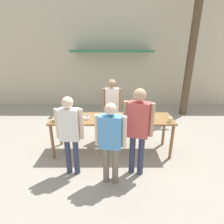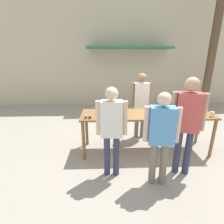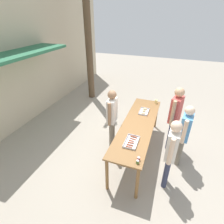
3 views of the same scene
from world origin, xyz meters
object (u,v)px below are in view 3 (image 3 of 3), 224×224
object	(u,v)px
condiment_jar_mustard	(138,162)
person_customer_holding_hotdog	(171,149)
person_server_behind_table	(112,114)
utility_pole	(88,33)
person_customer_with_cup	(175,114)
person_customer_waiting_in_line	(185,131)
food_tray_buns	(144,111)
beer_cup	(156,102)
condiment_jar_ketchup	(139,159)
food_tray_sausages	(131,142)

from	to	relation	value
condiment_jar_mustard	person_customer_holding_hotdog	xyz separation A→B (m)	(0.51, -0.57, 0.05)
person_server_behind_table	utility_pole	size ratio (longest dim) A/B	0.33
utility_pole	person_customer_with_cup	bearing A→B (deg)	-123.42
person_customer_holding_hotdog	person_customer_waiting_in_line	size ratio (longest dim) A/B	1.02
food_tray_buns	person_customer_holding_hotdog	distance (m)	1.69
beer_cup	utility_pole	bearing A→B (deg)	62.60
person_customer_waiting_in_line	condiment_jar_ketchup	bearing A→B (deg)	-26.14
food_tray_buns	utility_pole	xyz separation A→B (m)	(2.22, 2.77, 1.73)
condiment_jar_mustard	person_server_behind_table	world-z (taller)	person_server_behind_table
food_tray_sausages	utility_pole	bearing A→B (deg)	37.13
condiment_jar_ketchup	utility_pole	size ratio (longest dim) A/B	0.01
beer_cup	utility_pole	xyz separation A→B (m)	(1.56, 3.01, 1.70)
person_customer_holding_hotdog	beer_cup	bearing A→B (deg)	-161.08
beer_cup	person_customer_holding_hotdog	xyz separation A→B (m)	(-2.13, -0.58, 0.03)
condiment_jar_ketchup	person_customer_with_cup	world-z (taller)	person_customer_with_cup
beer_cup	person_server_behind_table	bearing A→B (deg)	143.39
person_server_behind_table	utility_pole	bearing A→B (deg)	32.58
condiment_jar_mustard	beer_cup	distance (m)	2.64
person_customer_with_cup	beer_cup	bearing A→B (deg)	-129.27
condiment_jar_ketchup	beer_cup	size ratio (longest dim) A/B	0.64
beer_cup	person_customer_waiting_in_line	xyz separation A→B (m)	(-1.34, -0.84, -0.00)
person_customer_with_cup	utility_pole	size ratio (longest dim) A/B	0.35
food_tray_sausages	person_server_behind_table	world-z (taller)	person_server_behind_table
utility_pole	beer_cup	bearing A→B (deg)	-117.40
food_tray_buns	person_customer_waiting_in_line	xyz separation A→B (m)	(-0.68, -1.08, 0.04)
food_tray_sausages	condiment_jar_ketchup	distance (m)	0.53
food_tray_sausages	person_customer_holding_hotdog	distance (m)	0.83
food_tray_buns	utility_pole	size ratio (longest dim) A/B	0.08
food_tray_sausages	food_tray_buns	xyz separation A→B (m)	(1.43, -0.00, 0.01)
condiment_jar_ketchup	person_customer_holding_hotdog	distance (m)	0.71
utility_pole	person_server_behind_table	bearing A→B (deg)	-144.75
person_server_behind_table	person_customer_waiting_in_line	xyz separation A→B (m)	(-0.02, -1.82, -0.08)
food_tray_sausages	person_customer_with_cup	bearing A→B (deg)	-32.60
beer_cup	condiment_jar_ketchup	bearing A→B (deg)	-179.70
condiment_jar_mustard	person_customer_holding_hotdog	bearing A→B (deg)	-48.17
beer_cup	food_tray_buns	bearing A→B (deg)	159.86
food_tray_sausages	condiment_jar_mustard	size ratio (longest dim) A/B	6.66
beer_cup	person_server_behind_table	distance (m)	1.64
condiment_jar_ketchup	condiment_jar_mustard	bearing A→B (deg)	-179.10
food_tray_sausages	utility_pole	size ratio (longest dim) A/B	0.09
condiment_jar_mustard	beer_cup	size ratio (longest dim) A/B	0.64
condiment_jar_ketchup	person_customer_waiting_in_line	bearing A→B (deg)	-34.21
food_tray_buns	condiment_jar_mustard	size ratio (longest dim) A/B	5.80
condiment_jar_ketchup	utility_pole	distance (m)	5.39
beer_cup	person_customer_waiting_in_line	size ratio (longest dim) A/B	0.07
food_tray_buns	person_customer_holding_hotdog	world-z (taller)	person_customer_holding_hotdog
person_server_behind_table	utility_pole	distance (m)	3.88
condiment_jar_ketchup	person_customer_with_cup	xyz separation A→B (m)	(1.75, -0.57, 0.15)
condiment_jar_ketchup	person_customer_holding_hotdog	bearing A→B (deg)	-53.43
beer_cup	person_customer_waiting_in_line	world-z (taller)	person_customer_waiting_in_line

